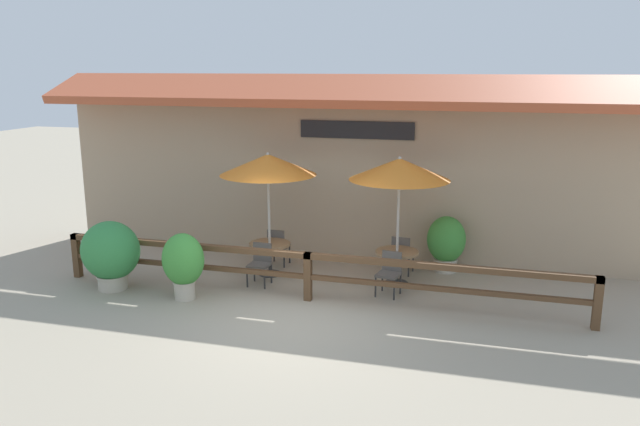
% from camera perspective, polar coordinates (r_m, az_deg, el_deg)
% --- Properties ---
extents(ground_plane, '(60.00, 60.00, 0.00)m').
position_cam_1_polar(ground_plane, '(11.20, -2.66, -9.83)').
color(ground_plane, '#9E937F').
extents(building_facade, '(14.28, 1.49, 4.23)m').
position_cam_1_polar(building_facade, '(14.43, 2.34, 4.38)').
color(building_facade, tan).
rests_on(building_facade, ground).
extents(patio_railing, '(10.40, 0.14, 0.95)m').
position_cam_1_polar(patio_railing, '(11.89, -1.12, -4.84)').
color(patio_railing, brown).
rests_on(patio_railing, ground).
extents(patio_umbrella_near, '(2.03, 2.03, 2.66)m').
position_cam_1_polar(patio_umbrella_near, '(13.04, -4.77, 4.43)').
color(patio_umbrella_near, '#B7B2A8').
rests_on(patio_umbrella_near, ground).
extents(dining_table_near, '(0.88, 0.88, 0.71)m').
position_cam_1_polar(dining_table_near, '(13.44, -4.62, -3.33)').
color(dining_table_near, olive).
rests_on(dining_table_near, ground).
extents(chair_near_streetside, '(0.43, 0.43, 0.85)m').
position_cam_1_polar(chair_near_streetside, '(12.88, -5.48, -4.47)').
color(chair_near_streetside, '#514C47').
rests_on(chair_near_streetside, ground).
extents(chair_near_wallside, '(0.43, 0.43, 0.85)m').
position_cam_1_polar(chair_near_wallside, '(14.05, -3.88, -2.94)').
color(chair_near_wallside, '#514C47').
rests_on(chair_near_wallside, ground).
extents(patio_umbrella_middle, '(2.03, 2.03, 2.66)m').
position_cam_1_polar(patio_umbrella_middle, '(12.50, 7.28, 3.99)').
color(patio_umbrella_middle, '#B7B2A8').
rests_on(patio_umbrella_middle, ground).
extents(dining_table_middle, '(0.88, 0.88, 0.71)m').
position_cam_1_polar(dining_table_middle, '(12.92, 7.05, -4.08)').
color(dining_table_middle, olive).
rests_on(dining_table_middle, ground).
extents(chair_middle_streetside, '(0.49, 0.49, 0.85)m').
position_cam_1_polar(chair_middle_streetside, '(12.33, 6.38, -5.31)').
color(chair_middle_streetside, '#514C47').
rests_on(chair_middle_streetside, ground).
extents(chair_middle_wallside, '(0.47, 0.47, 0.85)m').
position_cam_1_polar(chair_middle_wallside, '(13.56, 7.50, -3.62)').
color(chair_middle_wallside, '#514C47').
rests_on(chair_middle_wallside, ground).
extents(potted_plant_tall_tropical, '(0.82, 0.74, 1.31)m').
position_cam_1_polar(potted_plant_tall_tropical, '(12.24, -12.40, -4.43)').
color(potted_plant_tall_tropical, '#B7AD99').
rests_on(potted_plant_tall_tropical, ground).
extents(potted_plant_small_flowering, '(1.18, 1.07, 1.40)m').
position_cam_1_polar(potted_plant_small_flowering, '(13.16, -18.60, -3.46)').
color(potted_plant_small_flowering, '#B7AD99').
rests_on(potted_plant_small_flowering, ground).
extents(potted_plant_entrance_palm, '(0.83, 0.75, 1.23)m').
position_cam_1_polar(potted_plant_entrance_palm, '(13.87, 11.46, -2.63)').
color(potted_plant_entrance_palm, '#B7AD99').
rests_on(potted_plant_entrance_palm, ground).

